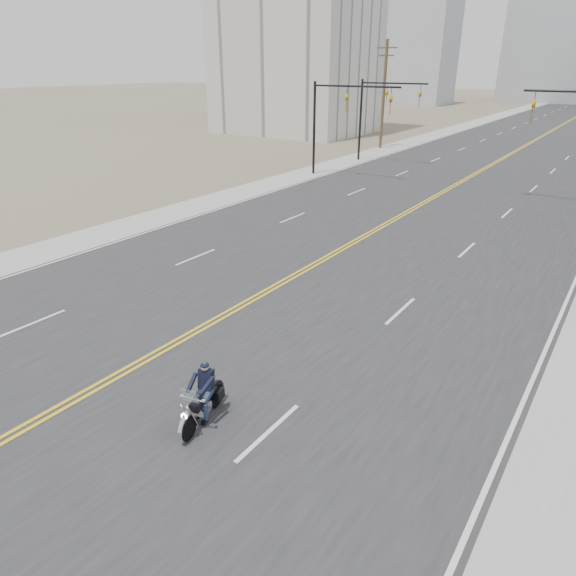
{
  "coord_description": "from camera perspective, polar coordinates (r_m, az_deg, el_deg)",
  "views": [
    {
      "loc": [
        10.96,
        -3.92,
        8.11
      ],
      "look_at": [
        2.54,
        8.45,
        1.6
      ],
      "focal_mm": 32.0,
      "sensor_mm": 36.0,
      "label": 1
    }
  ],
  "objects": [
    {
      "name": "road",
      "position": [
        75.17,
        26.62,
        14.96
      ],
      "size": [
        20.0,
        200.0,
        0.01
      ],
      "primitive_type": "cube",
      "color": "#303033",
      "rests_on": "ground"
    },
    {
      "name": "sidewalk_left",
      "position": [
        77.68,
        18.01,
        16.45
      ],
      "size": [
        3.0,
        200.0,
        0.01
      ],
      "primitive_type": "cube",
      "color": "#A5A5A0",
      "rests_on": "ground"
    },
    {
      "name": "traffic_mast_left",
      "position": [
        41.2,
        5.5,
        19.0
      ],
      "size": [
        7.1,
        0.26,
        7.0
      ],
      "color": "black",
      "rests_on": "ground"
    },
    {
      "name": "traffic_mast_far",
      "position": [
        48.48,
        10.02,
        19.36
      ],
      "size": [
        6.1,
        0.26,
        7.0
      ],
      "color": "black",
      "rests_on": "ground"
    },
    {
      "name": "utility_pole_left",
      "position": [
        57.03,
        10.6,
        20.5
      ],
      "size": [
        2.2,
        0.3,
        10.5
      ],
      "color": "brown",
      "rests_on": "ground"
    },
    {
      "name": "apartment_block",
      "position": [
        70.97,
        0.88,
        29.08
      ],
      "size": [
        18.0,
        14.0,
        30.0
      ],
      "primitive_type": "cube",
      "color": "silver",
      "rests_on": "ground"
    },
    {
      "name": "haze_bldg_a",
      "position": [
        127.52,
        14.39,
        24.16
      ],
      "size": [
        14.0,
        12.0,
        22.0
      ],
      "primitive_type": "cube",
      "color": "#B7BCC6",
      "rests_on": "ground"
    },
    {
      "name": "haze_bldg_d",
      "position": [
        145.82,
        27.52,
        23.06
      ],
      "size": [
        20.0,
        15.0,
        26.0
      ],
      "primitive_type": "cube",
      "color": "#ADB2B7",
      "rests_on": "ground"
    },
    {
      "name": "haze_bldg_f",
      "position": [
        147.14,
        10.63,
        23.11
      ],
      "size": [
        12.0,
        12.0,
        16.0
      ],
      "primitive_type": "cube",
      "color": "#ADB2B7",
      "rests_on": "ground"
    },
    {
      "name": "motorcyclist",
      "position": [
        12.86,
        -9.61,
        -11.7
      ],
      "size": [
        1.28,
        2.11,
        1.53
      ],
      "primitive_type": null,
      "rotation": [
        0.0,
        0.0,
        3.38
      ],
      "color": "black",
      "rests_on": "ground"
    }
  ]
}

